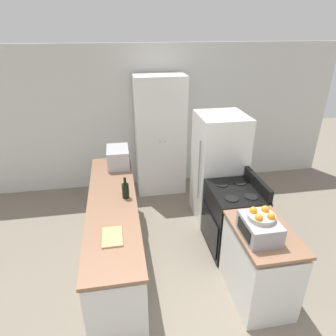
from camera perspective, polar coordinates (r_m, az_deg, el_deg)
The scene contains 11 objects.
wall_back at distance 5.61m, azimuth -2.90°, elevation 9.43°, with size 7.00×0.06×2.60m.
counter_left at distance 4.04m, azimuth -10.07°, elevation -11.86°, with size 0.60×2.67×0.91m.
counter_right at distance 3.67m, azimuth 16.93°, elevation -17.28°, with size 0.60×0.90×0.91m.
pantry_cabinet at distance 5.39m, azimuth -1.53°, elevation 6.12°, with size 0.87×0.58×2.13m.
stove at distance 4.26m, azimuth 12.24°, elevation -9.41°, with size 0.66×0.78×1.07m.
refrigerator at distance 4.72m, azimuth 9.55°, elevation -0.03°, with size 0.73×0.73×1.70m.
microwave at distance 4.62m, azimuth -9.48°, elevation 2.08°, with size 0.33×0.47×0.28m.
wine_bottle at distance 3.76m, azimuth -8.10°, elevation -4.21°, with size 0.09×0.09×0.28m.
toaster_oven at distance 3.22m, azimuth 17.03°, elevation -10.92°, with size 0.34×0.43×0.21m.
fruit_bowl at distance 3.15m, azimuth 17.41°, elevation -8.67°, with size 0.27×0.27×0.11m.
cutting_board at distance 3.18m, azimuth -10.56°, elevation -12.76°, with size 0.21×0.32×0.02m.
Camera 1 is at (-0.65, -1.78, 2.87)m, focal length 32.00 mm.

